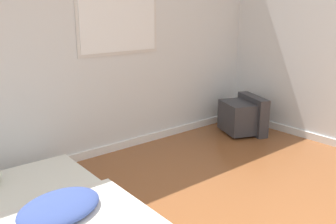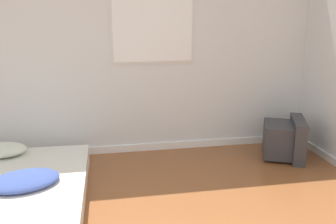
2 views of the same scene
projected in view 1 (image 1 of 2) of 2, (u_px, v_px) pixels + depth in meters
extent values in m
cube|color=silver|center=(72.00, 38.00, 3.72)|extent=(7.42, 0.06, 2.60)
cube|color=white|center=(82.00, 156.00, 4.03)|extent=(7.42, 0.02, 0.09)
cube|color=silver|center=(118.00, 4.00, 3.93)|extent=(1.01, 0.01, 1.06)
cube|color=white|center=(119.00, 4.00, 3.93)|extent=(0.94, 0.01, 0.99)
ellipsoid|color=#384C93|center=(59.00, 207.00, 2.54)|extent=(0.71, 0.60, 0.11)
cube|color=#333338|center=(237.00, 117.00, 4.83)|extent=(0.47, 0.57, 0.39)
cube|color=#333338|center=(252.00, 114.00, 4.89)|extent=(0.35, 0.60, 0.49)
cube|color=black|center=(257.00, 113.00, 4.91)|extent=(0.19, 0.45, 0.35)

